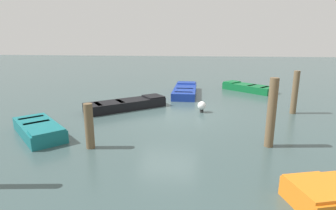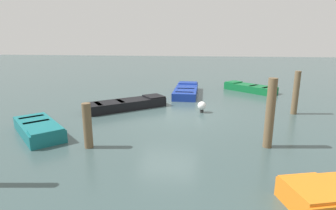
# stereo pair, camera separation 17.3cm
# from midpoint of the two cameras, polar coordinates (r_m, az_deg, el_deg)

# --- Properties ---
(ground_plane) EXTENTS (80.00, 80.00, 0.00)m
(ground_plane) POSITION_cam_midpoint_polar(r_m,az_deg,el_deg) (11.36, -0.44, -1.71)
(ground_plane) COLOR #384C4C
(rowboat_green) EXTENTS (2.85, 2.99, 0.46)m
(rowboat_green) POSITION_cam_midpoint_polar(r_m,az_deg,el_deg) (16.83, 16.44, 3.60)
(rowboat_green) COLOR #0F602D
(rowboat_green) RESTS_ON ground_plane
(rowboat_teal) EXTENTS (2.57, 2.60, 0.46)m
(rowboat_teal) POSITION_cam_midpoint_polar(r_m,az_deg,el_deg) (9.68, -26.39, -4.65)
(rowboat_teal) COLOR #14666B
(rowboat_teal) RESTS_ON ground_plane
(rowboat_blue) EXTENTS (3.85, 1.23, 0.46)m
(rowboat_blue) POSITION_cam_midpoint_polar(r_m,az_deg,el_deg) (15.24, 3.35, 3.12)
(rowboat_blue) COLOR navy
(rowboat_blue) RESTS_ON ground_plane
(rowboat_black) EXTENTS (3.02, 3.46, 0.46)m
(rowboat_black) POSITION_cam_midpoint_polar(r_m,az_deg,el_deg) (12.13, -9.28, 0.16)
(rowboat_black) COLOR black
(rowboat_black) RESTS_ON ground_plane
(mooring_piling_near_left) EXTENTS (0.25, 0.25, 2.02)m
(mooring_piling_near_left) POSITION_cam_midpoint_polar(r_m,az_deg,el_deg) (8.10, 20.71, -1.63)
(mooring_piling_near_left) COLOR brown
(mooring_piling_near_left) RESTS_ON ground_plane
(mooring_piling_near_right) EXTENTS (0.25, 0.25, 1.32)m
(mooring_piling_near_right) POSITION_cam_midpoint_polar(r_m,az_deg,el_deg) (7.92, -17.12, -4.35)
(mooring_piling_near_right) COLOR brown
(mooring_piling_near_right) RESTS_ON ground_plane
(mooring_piling_mid_left) EXTENTS (0.24, 0.24, 1.81)m
(mooring_piling_mid_left) POSITION_cam_midpoint_polar(r_m,az_deg,el_deg) (12.26, 25.16, 2.45)
(mooring_piling_mid_left) COLOR brown
(mooring_piling_mid_left) RESTS_ON ground_plane
(marker_buoy) EXTENTS (0.36, 0.36, 0.48)m
(marker_buoy) POSITION_cam_midpoint_polar(r_m,az_deg,el_deg) (11.47, 6.81, -0.19)
(marker_buoy) COLOR #262626
(marker_buoy) RESTS_ON ground_plane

